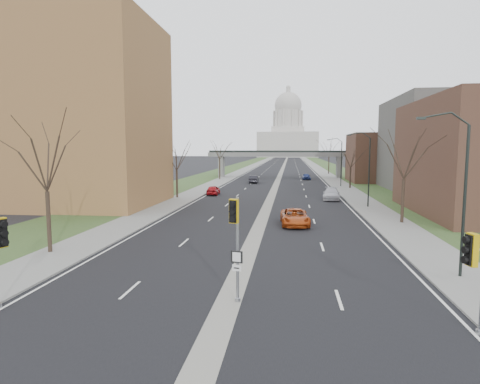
% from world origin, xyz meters
% --- Properties ---
extents(ground, '(700.00, 700.00, 0.00)m').
position_xyz_m(ground, '(0.00, 0.00, 0.00)').
color(ground, black).
rests_on(ground, ground).
extents(road_surface, '(20.00, 600.00, 0.01)m').
position_xyz_m(road_surface, '(0.00, 150.00, 0.01)').
color(road_surface, black).
rests_on(road_surface, ground).
extents(median_strip, '(1.20, 600.00, 0.02)m').
position_xyz_m(median_strip, '(0.00, 150.00, 0.00)').
color(median_strip, gray).
rests_on(median_strip, ground).
extents(sidewalk_right, '(4.00, 600.00, 0.12)m').
position_xyz_m(sidewalk_right, '(12.00, 150.00, 0.06)').
color(sidewalk_right, gray).
rests_on(sidewalk_right, ground).
extents(sidewalk_left, '(4.00, 600.00, 0.12)m').
position_xyz_m(sidewalk_left, '(-12.00, 150.00, 0.06)').
color(sidewalk_left, gray).
rests_on(sidewalk_left, ground).
extents(grass_verge_right, '(8.00, 600.00, 0.10)m').
position_xyz_m(grass_verge_right, '(18.00, 150.00, 0.05)').
color(grass_verge_right, '#283F1D').
rests_on(grass_verge_right, ground).
extents(grass_verge_left, '(8.00, 600.00, 0.10)m').
position_xyz_m(grass_verge_left, '(-18.00, 150.00, 0.05)').
color(grass_verge_left, '#283F1D').
rests_on(grass_verge_left, ground).
extents(apartment_building, '(25.00, 16.00, 22.00)m').
position_xyz_m(apartment_building, '(-26.00, 30.00, 11.00)').
color(apartment_building, brown).
rests_on(apartment_building, ground).
extents(commercial_block_mid, '(18.00, 22.00, 15.00)m').
position_xyz_m(commercial_block_mid, '(28.00, 52.00, 7.50)').
color(commercial_block_mid, '#514F4A').
rests_on(commercial_block_mid, ground).
extents(commercial_block_far, '(14.00, 14.00, 10.00)m').
position_xyz_m(commercial_block_far, '(22.00, 70.00, 5.00)').
color(commercial_block_far, brown).
rests_on(commercial_block_far, ground).
extents(pedestrian_bridge, '(34.00, 3.00, 6.45)m').
position_xyz_m(pedestrian_bridge, '(0.00, 80.00, 4.84)').
color(pedestrian_bridge, slate).
rests_on(pedestrian_bridge, ground).
extents(capitol, '(48.00, 42.00, 55.75)m').
position_xyz_m(capitol, '(0.00, 320.00, 18.60)').
color(capitol, beige).
rests_on(capitol, ground).
extents(streetlight_near, '(2.61, 0.20, 8.70)m').
position_xyz_m(streetlight_near, '(10.99, 6.00, 6.95)').
color(streetlight_near, black).
rests_on(streetlight_near, sidewalk_right).
extents(streetlight_mid, '(2.61, 0.20, 8.70)m').
position_xyz_m(streetlight_mid, '(10.99, 32.00, 6.95)').
color(streetlight_mid, black).
rests_on(streetlight_mid, sidewalk_right).
extents(streetlight_far, '(2.61, 0.20, 8.70)m').
position_xyz_m(streetlight_far, '(10.99, 58.00, 6.95)').
color(streetlight_far, black).
rests_on(streetlight_far, sidewalk_right).
extents(tree_left_a, '(7.20, 7.20, 9.40)m').
position_xyz_m(tree_left_a, '(-13.00, 8.00, 6.64)').
color(tree_left_a, '#382B21').
rests_on(tree_left_a, sidewalk_left).
extents(tree_left_b, '(6.75, 6.75, 8.81)m').
position_xyz_m(tree_left_b, '(-13.00, 38.00, 6.23)').
color(tree_left_b, '#382B21').
rests_on(tree_left_b, sidewalk_left).
extents(tree_left_c, '(7.65, 7.65, 9.99)m').
position_xyz_m(tree_left_c, '(-13.00, 72.00, 7.04)').
color(tree_left_c, '#382B21').
rests_on(tree_left_c, sidewalk_left).
extents(tree_right_a, '(7.20, 7.20, 9.40)m').
position_xyz_m(tree_right_a, '(13.00, 22.00, 6.64)').
color(tree_right_a, '#382B21').
rests_on(tree_right_a, sidewalk_right).
extents(tree_right_b, '(6.30, 6.30, 8.22)m').
position_xyz_m(tree_right_b, '(13.00, 55.00, 5.82)').
color(tree_right_b, '#382B21').
rests_on(tree_right_b, sidewalk_right).
extents(tree_right_c, '(7.65, 7.65, 9.99)m').
position_xyz_m(tree_right_c, '(13.00, 95.00, 7.04)').
color(tree_right_c, '#382B21').
rests_on(tree_right_c, sidewalk_right).
extents(signal_pole_median, '(0.60, 0.80, 4.77)m').
position_xyz_m(signal_pole_median, '(0.36, 0.94, 3.33)').
color(signal_pole_median, gray).
rests_on(signal_pole_median, ground).
extents(car_left_near, '(1.80, 4.21, 1.42)m').
position_xyz_m(car_left_near, '(-8.76, 42.66, 0.71)').
color(car_left_near, '#A71319').
rests_on(car_left_near, ground).
extents(car_left_far, '(1.64, 4.65, 1.53)m').
position_xyz_m(car_left_far, '(-4.59, 64.04, 0.76)').
color(car_left_far, black).
rests_on(car_left_far, ground).
extents(car_right_near, '(2.79, 5.45, 1.47)m').
position_xyz_m(car_right_near, '(3.16, 19.98, 0.74)').
color(car_right_near, '#A93F12').
rests_on(car_right_near, ground).
extents(car_right_mid, '(2.70, 5.53, 1.55)m').
position_xyz_m(car_right_mid, '(8.27, 39.15, 0.77)').
color(car_right_mid, silver).
rests_on(car_right_mid, ground).
extents(car_right_far, '(1.92, 4.19, 1.39)m').
position_xyz_m(car_right_far, '(6.24, 74.35, 0.70)').
color(car_right_far, navy).
rests_on(car_right_far, ground).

